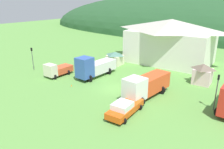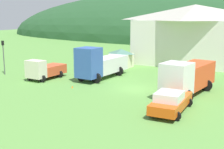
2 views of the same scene
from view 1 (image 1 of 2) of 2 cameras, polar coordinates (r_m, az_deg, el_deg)
name	(u,v)px [view 1 (image 1 of 2)]	position (r m, az deg, el deg)	size (l,w,h in m)	color
ground_plane	(113,89)	(31.33, 0.34, -3.77)	(200.00, 200.00, 0.00)	#5B9342
forested_hill_backdrop	(213,33)	(94.48, 24.99, 9.92)	(160.29, 60.00, 31.33)	#234C28
depot_building	(170,40)	(45.45, 15.12, 8.64)	(17.04, 11.52, 8.63)	white
play_shed_cream	(115,58)	(42.74, 0.79, 4.36)	(3.00, 2.72, 2.54)	beige
play_shed_pink	(203,74)	(35.44, 22.78, 0.24)	(2.75, 2.71, 3.15)	beige
light_truck_cream	(57,70)	(37.31, -14.28, 1.22)	(2.63, 4.82, 2.32)	beige
box_truck_blue	(94,67)	(35.64, -4.77, 2.01)	(3.34, 7.93, 3.75)	#3356AD
heavy_rig_white	(146,85)	(28.40, 8.91, -2.73)	(3.68, 8.15, 3.25)	white
service_pickup_orange	(125,108)	(24.25, 3.35, -8.80)	(2.51, 5.42, 1.66)	#D94E11
traffic_light_west	(32,57)	(41.48, -20.24, 4.46)	(0.20, 0.32, 4.13)	#4C4C51
traffic_light_east	(217,89)	(27.17, 25.86, -3.44)	(0.20, 0.32, 4.32)	#4C4C51
traffic_cone_near_pickup	(71,86)	(32.78, -10.63, -3.05)	(0.36, 0.36, 0.57)	orange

